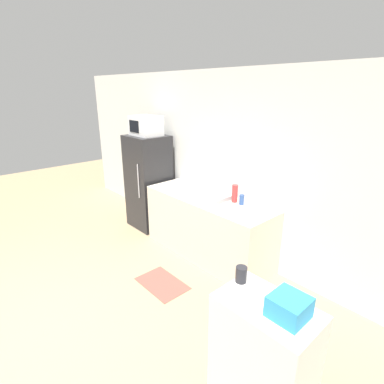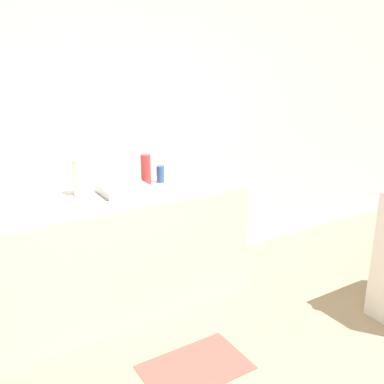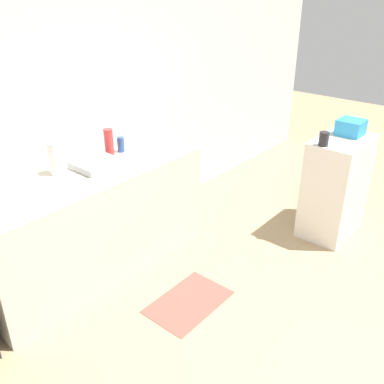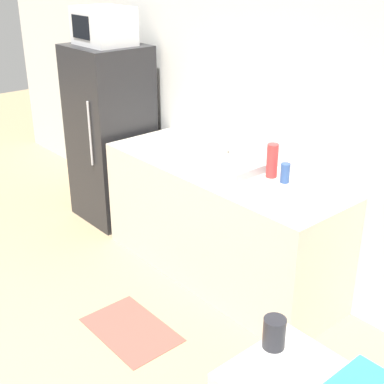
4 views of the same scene
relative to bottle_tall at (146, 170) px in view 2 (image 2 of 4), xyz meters
The scene contains 7 objects.
wall_back 0.47m from the bottle_tall, 143.80° to the left, with size 8.00×0.06×2.60m, color silver.
counter 0.69m from the bottle_tall, 156.82° to the right, with size 2.01×0.68×0.90m, color beige.
sink_basin 0.28m from the bottle_tall, 155.16° to the right, with size 0.34×0.30×0.06m, color #9EA3A8.
bottle_tall is the anchor object (origin of this frame).
bottle_short 0.14m from the bottle_tall, ahead, with size 0.06×0.06×0.13m, color #2D4C8C.
paper_towel_roll 0.52m from the bottle_tall, behind, with size 0.11×0.11×0.27m, color white.
kitchen_rug 1.50m from the bottle_tall, 101.38° to the right, with size 0.66×0.43×0.01m, color #99473D.
Camera 2 is at (-1.11, -0.27, 1.84)m, focal length 40.00 mm.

